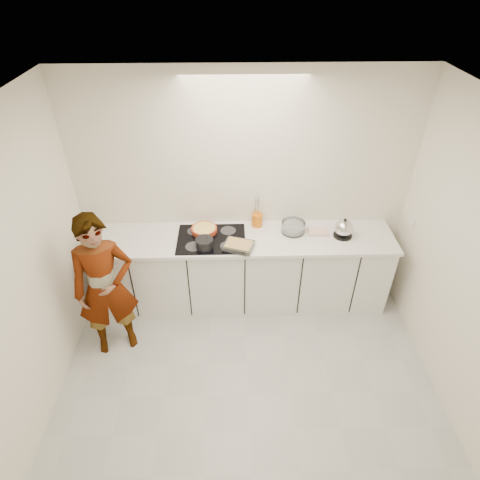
{
  "coord_description": "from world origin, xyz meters",
  "views": [
    {
      "loc": [
        -0.14,
        -2.19,
        3.43
      ],
      "look_at": [
        -0.05,
        1.05,
        1.05
      ],
      "focal_mm": 30.0,
      "sensor_mm": 36.0,
      "label": 1
    }
  ],
  "objects_px": {
    "saucepan": "(204,243)",
    "kettle": "(344,229)",
    "tart_dish": "(204,229)",
    "mixing_bowl": "(293,227)",
    "baking_dish": "(239,246)",
    "cook": "(105,288)",
    "utensil_crock": "(257,220)",
    "hob": "(211,239)"
  },
  "relations": [
    {
      "from": "tart_dish",
      "to": "cook",
      "type": "xyz_separation_m",
      "value": [
        -0.92,
        -0.74,
        -0.15
      ]
    },
    {
      "from": "hob",
      "to": "saucepan",
      "type": "height_order",
      "value": "saucepan"
    },
    {
      "from": "tart_dish",
      "to": "mixing_bowl",
      "type": "relative_size",
      "value": 1.36
    },
    {
      "from": "kettle",
      "to": "mixing_bowl",
      "type": "bearing_deg",
      "value": 169.29
    },
    {
      "from": "cook",
      "to": "utensil_crock",
      "type": "bearing_deg",
      "value": 11.35
    },
    {
      "from": "saucepan",
      "to": "utensil_crock",
      "type": "distance_m",
      "value": 0.7
    },
    {
      "from": "tart_dish",
      "to": "saucepan",
      "type": "relative_size",
      "value": 1.55
    },
    {
      "from": "tart_dish",
      "to": "utensil_crock",
      "type": "height_order",
      "value": "utensil_crock"
    },
    {
      "from": "kettle",
      "to": "cook",
      "type": "height_order",
      "value": "cook"
    },
    {
      "from": "saucepan",
      "to": "baking_dish",
      "type": "relative_size",
      "value": 0.69
    },
    {
      "from": "saucepan",
      "to": "kettle",
      "type": "distance_m",
      "value": 1.49
    },
    {
      "from": "kettle",
      "to": "cook",
      "type": "relative_size",
      "value": 0.16
    },
    {
      "from": "hob",
      "to": "saucepan",
      "type": "xyz_separation_m",
      "value": [
        -0.06,
        -0.15,
        0.06
      ]
    },
    {
      "from": "saucepan",
      "to": "utensil_crock",
      "type": "relative_size",
      "value": 1.61
    },
    {
      "from": "baking_dish",
      "to": "mixing_bowl",
      "type": "bearing_deg",
      "value": 26.4
    },
    {
      "from": "baking_dish",
      "to": "tart_dish",
      "type": "bearing_deg",
      "value": 139.77
    },
    {
      "from": "kettle",
      "to": "utensil_crock",
      "type": "distance_m",
      "value": 0.94
    },
    {
      "from": "baking_dish",
      "to": "kettle",
      "type": "bearing_deg",
      "value": 10.04
    },
    {
      "from": "mixing_bowl",
      "to": "kettle",
      "type": "height_order",
      "value": "kettle"
    },
    {
      "from": "baking_dish",
      "to": "mixing_bowl",
      "type": "distance_m",
      "value": 0.67
    },
    {
      "from": "utensil_crock",
      "to": "hob",
      "type": "bearing_deg",
      "value": -153.24
    },
    {
      "from": "saucepan",
      "to": "mixing_bowl",
      "type": "bearing_deg",
      "value": 16.15
    },
    {
      "from": "baking_dish",
      "to": "cook",
      "type": "bearing_deg",
      "value": -161.6
    },
    {
      "from": "hob",
      "to": "mixing_bowl",
      "type": "distance_m",
      "value": 0.9
    },
    {
      "from": "hob",
      "to": "saucepan",
      "type": "bearing_deg",
      "value": -112.32
    },
    {
      "from": "saucepan",
      "to": "baking_dish",
      "type": "bearing_deg",
      "value": -3.75
    },
    {
      "from": "hob",
      "to": "tart_dish",
      "type": "height_order",
      "value": "tart_dish"
    },
    {
      "from": "kettle",
      "to": "hob",
      "type": "bearing_deg",
      "value": -179.08
    },
    {
      "from": "cook",
      "to": "tart_dish",
      "type": "bearing_deg",
      "value": 20.4
    },
    {
      "from": "cook",
      "to": "mixing_bowl",
      "type": "bearing_deg",
      "value": 2.68
    },
    {
      "from": "kettle",
      "to": "saucepan",
      "type": "bearing_deg",
      "value": -173.19
    },
    {
      "from": "hob",
      "to": "cook",
      "type": "height_order",
      "value": "cook"
    },
    {
      "from": "baking_dish",
      "to": "cook",
      "type": "xyz_separation_m",
      "value": [
        -1.29,
        -0.43,
        -0.16
      ]
    },
    {
      "from": "saucepan",
      "to": "kettle",
      "type": "bearing_deg",
      "value": 6.81
    },
    {
      "from": "kettle",
      "to": "cook",
      "type": "bearing_deg",
      "value": -165.42
    },
    {
      "from": "baking_dish",
      "to": "cook",
      "type": "height_order",
      "value": "cook"
    },
    {
      "from": "baking_dish",
      "to": "mixing_bowl",
      "type": "relative_size",
      "value": 1.28
    },
    {
      "from": "cook",
      "to": "hob",
      "type": "bearing_deg",
      "value": 12.78
    },
    {
      "from": "mixing_bowl",
      "to": "kettle",
      "type": "xyz_separation_m",
      "value": [
        0.52,
        -0.1,
        0.04
      ]
    },
    {
      "from": "saucepan",
      "to": "utensil_crock",
      "type": "height_order",
      "value": "saucepan"
    },
    {
      "from": "mixing_bowl",
      "to": "cook",
      "type": "xyz_separation_m",
      "value": [
        -1.89,
        -0.73,
        -0.17
      ]
    },
    {
      "from": "saucepan",
      "to": "cook",
      "type": "relative_size",
      "value": 0.15
    }
  ]
}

